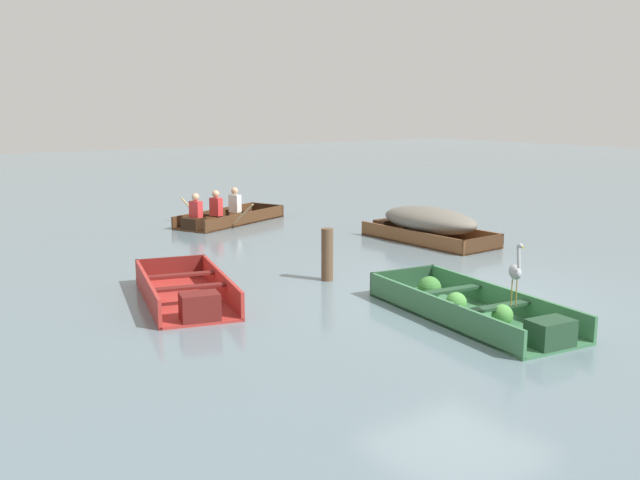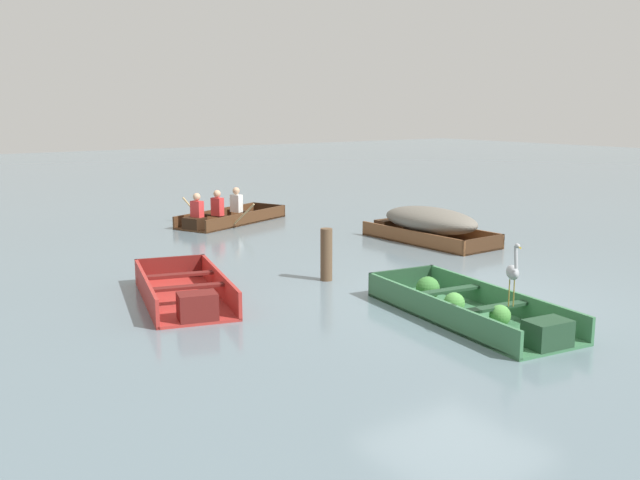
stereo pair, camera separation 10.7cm
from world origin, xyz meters
The scene contains 7 objects.
ground_plane centered at (0.00, 0.00, 0.00)m, with size 80.00×80.00×0.00m, color slate.
dinghy_green_foreground centered at (-0.68, -0.83, 0.14)m, with size 1.65×3.43×0.40m.
skiff_wooden_brown_near_moored centered at (2.92, 3.68, 0.41)m, with size 1.30×3.07×0.75m.
skiff_red_mid_moored centered at (-3.51, 2.22, 0.15)m, with size 1.85×2.91×0.41m.
rowboat_dark_varnish_with_crew centered at (0.46, 8.32, 0.20)m, with size 3.28×2.34×0.88m.
heron_on_dinghy centered at (-0.85, -1.65, 0.86)m, with size 0.33×0.41×0.84m.
mooring_post centered at (-0.97, 2.13, 0.44)m, with size 0.20×0.20×0.89m, color brown.
Camera 2 is at (-7.87, -7.29, 2.88)m, focal length 40.00 mm.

